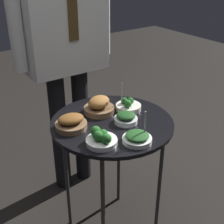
% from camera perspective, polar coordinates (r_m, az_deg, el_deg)
% --- Properties ---
extents(serving_cart, '(0.60, 0.60, 0.73)m').
position_cam_1_polar(serving_cart, '(1.54, 0.00, -3.76)').
color(serving_cart, black).
rests_on(serving_cart, ground_plane).
extents(bowl_spinach_mid_right, '(0.11, 0.11, 0.05)m').
position_cam_1_polar(bowl_spinach_mid_right, '(1.49, 2.54, -1.12)').
color(bowl_spinach_mid_right, silver).
rests_on(bowl_spinach_mid_right, serving_cart).
extents(bowl_roast_mid_left, '(0.16, 0.16, 0.09)m').
position_cam_1_polar(bowl_roast_mid_left, '(1.58, -2.38, 1.11)').
color(bowl_roast_mid_left, brown).
rests_on(bowl_roast_mid_left, serving_cart).
extents(bowl_roast_back_right, '(0.15, 0.15, 0.07)m').
position_cam_1_polar(bowl_roast_back_right, '(1.45, -7.51, -1.96)').
color(bowl_roast_back_right, brown).
rests_on(bowl_roast_back_right, serving_cart).
extents(bowl_broccoli_far_rim, '(0.13, 0.13, 0.15)m').
position_cam_1_polar(bowl_broccoli_far_rim, '(1.61, 2.97, 1.12)').
color(bowl_broccoli_far_rim, silver).
rests_on(bowl_broccoli_far_rim, serving_cart).
extents(bowl_spinach_center, '(0.13, 0.13, 0.14)m').
position_cam_1_polar(bowl_spinach_center, '(1.35, 4.64, -4.73)').
color(bowl_spinach_center, white).
rests_on(bowl_spinach_center, serving_cart).
extents(bowl_broccoli_near_rim, '(0.14, 0.14, 0.07)m').
position_cam_1_polar(bowl_broccoli_near_rim, '(1.33, -2.00, -4.87)').
color(bowl_broccoli_near_rim, white).
rests_on(bowl_broccoli_near_rim, serving_cart).
extents(waiter_figure, '(0.62, 0.23, 1.68)m').
position_cam_1_polar(waiter_figure, '(1.84, -8.81, 14.56)').
color(waiter_figure, black).
rests_on(waiter_figure, ground_plane).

